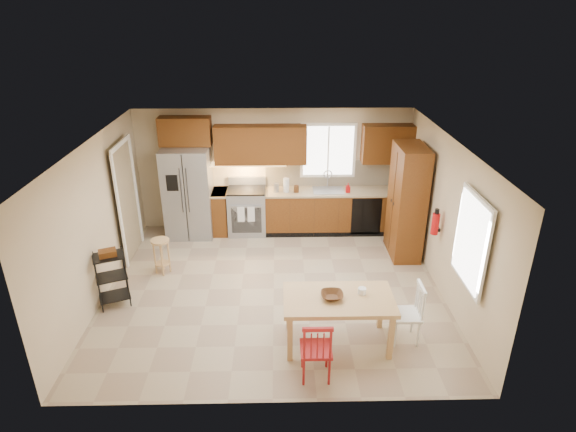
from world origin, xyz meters
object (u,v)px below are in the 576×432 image
(table_jar, at_px, (362,292))
(table_bowl, at_px, (332,298))
(refrigerator, at_px, (189,192))
(pantry, at_px, (407,202))
(soap_bottle, at_px, (348,188))
(dining_table, at_px, (338,321))
(fire_extinguisher, at_px, (435,224))
(bar_stool, at_px, (162,256))
(utility_cart, at_px, (112,279))
(chair_red, at_px, (316,348))
(chair_white, at_px, (406,313))
(range_stove, at_px, (247,211))

(table_jar, bearing_deg, table_bowl, -167.47)
(table_bowl, bearing_deg, refrigerator, 125.34)
(pantry, bearing_deg, soap_bottle, 136.55)
(dining_table, bearing_deg, pantry, 59.53)
(fire_extinguisher, relative_size, dining_table, 0.24)
(bar_stool, height_order, utility_cart, utility_cart)
(soap_bottle, distance_m, table_jar, 3.43)
(fire_extinguisher, bearing_deg, chair_red, -133.43)
(soap_bottle, height_order, table_jar, soap_bottle)
(pantry, relative_size, utility_cart, 2.30)
(chair_red, distance_m, chair_white, 1.48)
(table_bowl, xyz_separation_m, table_jar, (0.42, 0.09, 0.03))
(refrigerator, distance_m, utility_cart, 2.68)
(soap_bottle, bearing_deg, chair_white, -83.97)
(soap_bottle, bearing_deg, chair_red, -102.70)
(fire_extinguisher, bearing_deg, pantry, 100.78)
(chair_red, bearing_deg, range_stove, 104.56)
(range_stove, height_order, table_bowl, range_stove)
(soap_bottle, xyz_separation_m, utility_cart, (-3.98, -2.49, -0.54))
(soap_bottle, relative_size, bar_stool, 0.30)
(utility_cart, bearing_deg, bar_stool, 37.79)
(soap_bottle, xyz_separation_m, bar_stool, (-3.43, -1.53, -0.67))
(range_stove, relative_size, table_jar, 7.53)
(fire_extinguisher, bearing_deg, soap_bottle, 120.53)
(range_stove, bearing_deg, fire_extinguisher, -32.62)
(table_jar, bearing_deg, soap_bottle, 85.66)
(refrigerator, bearing_deg, soap_bottle, -0.45)
(fire_extinguisher, relative_size, bar_stool, 0.56)
(dining_table, bearing_deg, soap_bottle, 80.58)
(refrigerator, xyz_separation_m, soap_bottle, (3.18, -0.02, 0.09))
(dining_table, bearing_deg, chair_white, 3.09)
(refrigerator, relative_size, fire_extinguisher, 5.06)
(dining_table, xyz_separation_m, table_jar, (0.33, 0.09, 0.40))
(pantry, height_order, table_jar, pantry)
(soap_bottle, xyz_separation_m, chair_white, (0.36, -3.45, -0.56))
(refrigerator, relative_size, utility_cart, 1.99)
(soap_bottle, distance_m, dining_table, 3.61)
(table_bowl, relative_size, utility_cart, 0.33)
(range_stove, bearing_deg, table_bowl, -69.36)
(pantry, relative_size, fire_extinguisher, 5.83)
(dining_table, xyz_separation_m, bar_stool, (-2.85, 1.97, -0.04))
(dining_table, bearing_deg, range_stove, 112.00)
(refrigerator, distance_m, table_jar, 4.51)
(range_stove, relative_size, soap_bottle, 4.82)
(pantry, distance_m, table_bowl, 3.09)
(chair_red, bearing_deg, chair_white, 28.37)
(soap_bottle, xyz_separation_m, table_jar, (-0.26, -3.41, -0.23))
(range_stove, xyz_separation_m, table_bowl, (1.35, -3.59, 0.28))
(table_bowl, distance_m, utility_cart, 3.46)
(utility_cart, bearing_deg, dining_table, -39.18)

